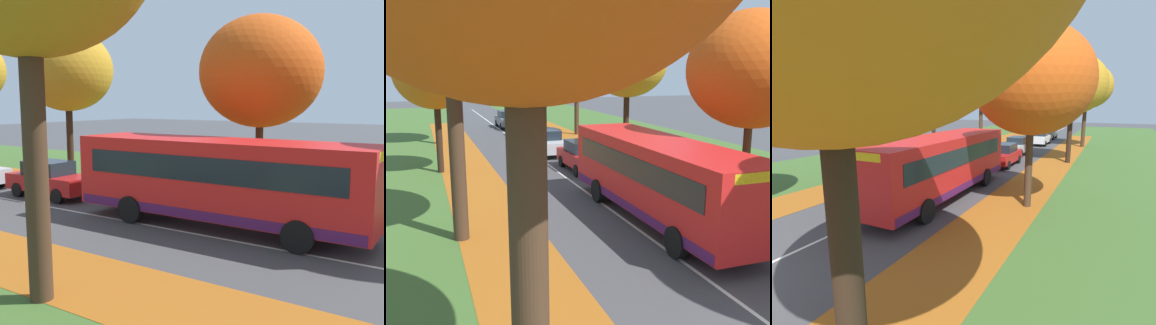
# 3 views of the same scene
# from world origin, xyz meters

# --- Properties ---
(grass_verge_right) EXTENTS (12.00, 90.00, 0.01)m
(grass_verge_right) POSITION_xyz_m (9.20, 20.00, 0.00)
(grass_verge_right) COLOR #3D6028
(grass_verge_right) RESTS_ON ground
(leaf_litter_right) EXTENTS (2.80, 60.00, 0.00)m
(leaf_litter_right) POSITION_xyz_m (4.60, 14.00, 0.01)
(leaf_litter_right) COLOR #9E5619
(leaf_litter_right) RESTS_ON grass_verge_right
(road_centre_line) EXTENTS (0.12, 80.00, 0.01)m
(road_centre_line) POSITION_xyz_m (0.00, 20.00, 0.00)
(road_centre_line) COLOR silver
(road_centre_line) RESTS_ON ground
(tree_right_near) EXTENTS (5.05, 5.05, 7.73)m
(tree_right_near) POSITION_xyz_m (5.33, 10.21, 5.44)
(tree_right_near) COLOR #422D1E
(tree_right_near) RESTS_ON ground
(tree_right_mid) EXTENTS (4.98, 4.98, 8.21)m
(tree_right_mid) POSITION_xyz_m (5.54, 21.80, 5.95)
(tree_right_mid) COLOR black
(tree_right_mid) RESTS_ON ground
(bus) EXTENTS (2.70, 10.41, 2.98)m
(bus) POSITION_xyz_m (1.15, 9.79, 1.70)
(bus) COLOR red
(bus) RESTS_ON ground
(car_red_lead) EXTENTS (1.80, 4.21, 1.62)m
(car_red_lead) POSITION_xyz_m (1.37, 18.55, 0.81)
(car_red_lead) COLOR #B21919
(car_red_lead) RESTS_ON ground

